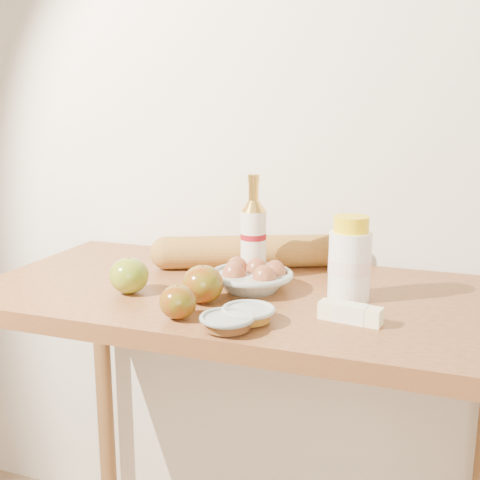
{
  "coord_description": "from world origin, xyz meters",
  "views": [
    {
      "loc": [
        0.43,
        -0.04,
        1.31
      ],
      "look_at": [
        0.0,
        1.15,
        1.02
      ],
      "focal_mm": 45.0,
      "sensor_mm": 36.0,
      "label": 1
    }
  ],
  "objects_px": {
    "baguette": "(248,252)",
    "egg_bowl": "(252,278)",
    "table": "(244,341)",
    "bourbon_bottle": "(253,237)",
    "cream_bottle": "(350,261)"
  },
  "relations": [
    {
      "from": "egg_bowl",
      "to": "table",
      "type": "bearing_deg",
      "value": -168.11
    },
    {
      "from": "egg_bowl",
      "to": "cream_bottle",
      "type": "bearing_deg",
      "value": 3.31
    },
    {
      "from": "cream_bottle",
      "to": "table",
      "type": "bearing_deg",
      "value": -178.66
    },
    {
      "from": "cream_bottle",
      "to": "egg_bowl",
      "type": "relative_size",
      "value": 0.95
    },
    {
      "from": "table",
      "to": "baguette",
      "type": "distance_m",
      "value": 0.25
    },
    {
      "from": "table",
      "to": "cream_bottle",
      "type": "bearing_deg",
      "value": 3.95
    },
    {
      "from": "egg_bowl",
      "to": "baguette",
      "type": "relative_size",
      "value": 0.39
    },
    {
      "from": "table",
      "to": "cream_bottle",
      "type": "xyz_separation_m",
      "value": [
        0.23,
        0.02,
        0.21
      ]
    },
    {
      "from": "table",
      "to": "bourbon_bottle",
      "type": "relative_size",
      "value": 4.83
    },
    {
      "from": "bourbon_bottle",
      "to": "baguette",
      "type": "xyz_separation_m",
      "value": [
        -0.04,
        0.09,
        -0.06
      ]
    },
    {
      "from": "bourbon_bottle",
      "to": "baguette",
      "type": "relative_size",
      "value": 0.51
    },
    {
      "from": "cream_bottle",
      "to": "egg_bowl",
      "type": "xyz_separation_m",
      "value": [
        -0.21,
        -0.01,
        -0.06
      ]
    },
    {
      "from": "egg_bowl",
      "to": "baguette",
      "type": "distance_m",
      "value": 0.19
    },
    {
      "from": "table",
      "to": "egg_bowl",
      "type": "bearing_deg",
      "value": 11.89
    },
    {
      "from": "baguette",
      "to": "egg_bowl",
      "type": "bearing_deg",
      "value": -91.63
    }
  ]
}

